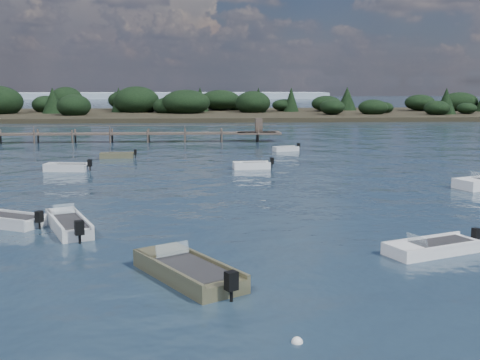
{
  "coord_description": "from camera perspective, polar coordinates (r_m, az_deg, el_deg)",
  "views": [
    {
      "loc": [
        -3.03,
        -22.37,
        7.0
      ],
      "look_at": [
        -0.54,
        14.0,
        1.0
      ],
      "focal_mm": 45.0,
      "sensor_mm": 36.0,
      "label": 1
    }
  ],
  "objects": [
    {
      "name": "dinghy_extra_b",
      "position": [
        56.71,
        -11.59,
        2.2
      ],
      "size": [
        3.35,
        1.16,
        0.99
      ],
      "color": "brown",
      "rests_on": "ground"
    },
    {
      "name": "buoy_c",
      "position": [
        32.28,
        -20.99,
        -3.81
      ],
      "size": [
        0.32,
        0.32,
        0.32
      ],
      "primitive_type": "sphere",
      "color": "white",
      "rests_on": "ground"
    },
    {
      "name": "tender_far_grey_b",
      "position": [
        61.13,
        4.36,
        2.87
      ],
      "size": [
        2.92,
        1.78,
        0.98
      ],
      "color": "silver",
      "rests_on": "ground"
    },
    {
      "name": "tender_far_white",
      "position": [
        48.64,
        1.11,
        1.26
      ],
      "size": [
        3.35,
        1.44,
        1.13
      ],
      "color": "white",
      "rests_on": "ground"
    },
    {
      "name": "dinghy_mid_grey",
      "position": [
        31.91,
        -21.56,
        -3.7
      ],
      "size": [
        4.45,
        3.3,
        1.14
      ],
      "color": "silver",
      "rests_on": "ground"
    },
    {
      "name": "ground",
      "position": [
        82.72,
        -1.81,
        4.48
      ],
      "size": [
        400.0,
        400.0,
        0.0
      ],
      "primitive_type": "plane",
      "color": "#162635",
      "rests_on": "ground"
    },
    {
      "name": "dinghy_mid_white_a",
      "position": [
        26.21,
        17.89,
        -6.29
      ],
      "size": [
        4.58,
        3.02,
        1.07
      ],
      "color": "white",
      "rests_on": "ground"
    },
    {
      "name": "dinghy_near_olive",
      "position": [
        21.9,
        -5.0,
        -8.84
      ],
      "size": [
        4.24,
        5.35,
        1.34
      ],
      "color": "brown",
      "rests_on": "ground"
    },
    {
      "name": "jetty",
      "position": [
        73.06,
        -18.79,
        4.12
      ],
      "size": [
        64.5,
        3.2,
        3.4
      ],
      "color": "#51443B",
      "rests_on": "ground"
    },
    {
      "name": "dinghy_extra_a",
      "position": [
        29.74,
        -15.94,
        -4.27
      ],
      "size": [
        3.09,
        5.13,
        1.37
      ],
      "color": "silver",
      "rests_on": "ground"
    },
    {
      "name": "buoy_a",
      "position": [
        16.94,
        5.43,
        -15.09
      ],
      "size": [
        0.32,
        0.32,
        0.32
      ],
      "primitive_type": "sphere",
      "color": "white",
      "rests_on": "ground"
    },
    {
      "name": "far_headland",
      "position": [
        125.64,
        9.05,
        6.93
      ],
      "size": [
        190.0,
        40.0,
        5.8
      ],
      "color": "black",
      "rests_on": "ground"
    },
    {
      "name": "tender_far_grey",
      "position": [
        49.4,
        -16.11,
        1.03
      ],
      "size": [
        3.78,
        1.81,
        1.2
      ],
      "color": "silver",
      "rests_on": "ground"
    }
  ]
}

